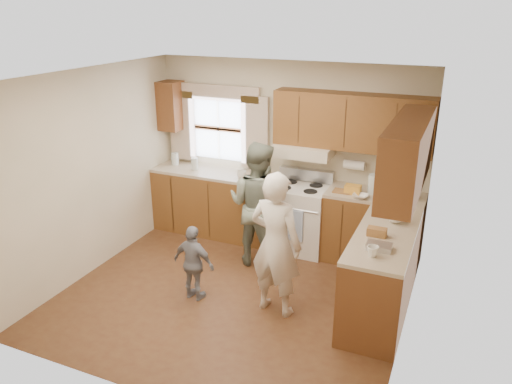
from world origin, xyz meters
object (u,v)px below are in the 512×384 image
at_px(stove, 300,217).
at_px(woman_right, 257,204).
at_px(child, 194,263).
at_px(woman_left, 276,244).

distance_m(stove, woman_right, 0.78).
xyz_separation_m(woman_right, child, (-0.31, -1.09, -0.36)).
relative_size(woman_left, woman_right, 0.99).
xyz_separation_m(stove, woman_right, (-0.37, -0.60, 0.34)).
relative_size(stove, child, 1.19).
xyz_separation_m(stove, woman_left, (0.24, -1.54, 0.34)).
distance_m(stove, child, 1.82).
distance_m(stove, woman_left, 1.60).
relative_size(stove, woman_left, 0.67).
height_order(woman_left, child, woman_left).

